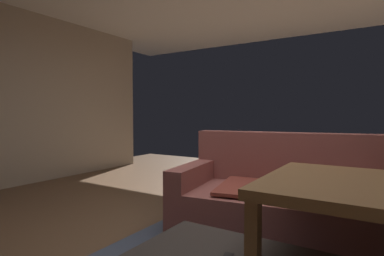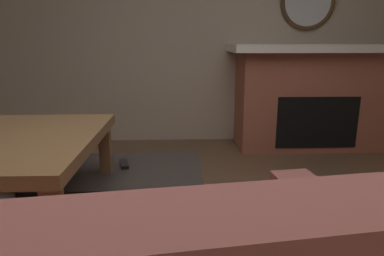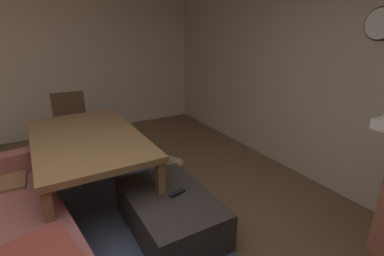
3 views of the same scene
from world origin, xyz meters
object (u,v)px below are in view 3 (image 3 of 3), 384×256
at_px(dining_chair_east, 71,122).
at_px(wall_clock, 380,24).
at_px(tv_remote, 177,193).
at_px(ottoman_coffee_table, 170,212).
at_px(small_dog, 174,166).
at_px(dining_table, 87,142).

xyz_separation_m(dining_chair_east, wall_clock, (-2.70, -2.39, 1.30)).
height_order(tv_remote, wall_clock, wall_clock).
bearing_deg(wall_clock, dining_chair_east, 41.60).
xyz_separation_m(ottoman_coffee_table, tv_remote, (-0.01, -0.07, 0.19)).
relative_size(ottoman_coffee_table, dining_chair_east, 1.16).
height_order(tv_remote, small_dog, tv_remote).
bearing_deg(ottoman_coffee_table, wall_clock, -105.13).
height_order(tv_remote, dining_table, dining_table).
distance_m(dining_table, dining_chair_east, 1.28).
xyz_separation_m(ottoman_coffee_table, dining_chair_east, (2.18, 0.50, 0.34)).
relative_size(tv_remote, wall_clock, 0.54).
xyz_separation_m(tv_remote, small_dog, (0.82, -0.37, -0.19)).
distance_m(tv_remote, small_dog, 0.92).
height_order(dining_chair_east, wall_clock, wall_clock).
relative_size(small_dog, wall_clock, 1.81).
relative_size(dining_table, dining_chair_east, 1.90).
bearing_deg(dining_chair_east, wall_clock, -138.40).
distance_m(ottoman_coffee_table, wall_clock, 2.56).
distance_m(dining_chair_east, small_dog, 1.70).
bearing_deg(small_dog, tv_remote, 155.45).
relative_size(tv_remote, small_dog, 0.30).
bearing_deg(dining_chair_east, tv_remote, -165.62).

